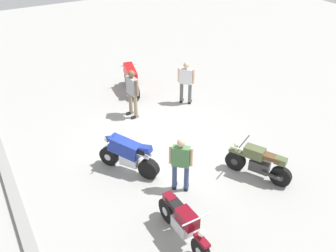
{
  "coord_description": "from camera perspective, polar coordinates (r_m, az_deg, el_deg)",
  "views": [
    {
      "loc": [
        -8.76,
        4.75,
        6.99
      ],
      "look_at": [
        -0.0,
        -0.21,
        0.75
      ],
      "focal_mm": 40.42,
      "sensor_mm": 36.0,
      "label": 1
    }
  ],
  "objects": [
    {
      "name": "ground_plane",
      "position": [
        12.17,
        -0.85,
        -3.25
      ],
      "size": [
        40.0,
        40.0,
        0.0
      ],
      "primitive_type": "plane",
      "color": "#9E9E99"
    },
    {
      "name": "person_in_green_shirt",
      "position": [
        10.0,
        1.94,
        -5.37
      ],
      "size": [
        0.53,
        0.56,
        1.67
      ],
      "rotation": [
        0.0,
        0.0,
        5.56
      ],
      "color": "#384772",
      "rests_on": "ground"
    },
    {
      "name": "person_in_gray_shirt",
      "position": [
        13.46,
        -5.41,
        5.4
      ],
      "size": [
        0.68,
        0.35,
        1.78
      ],
      "rotation": [
        0.0,
        0.0,
        1.68
      ],
      "color": "gray",
      "rests_on": "ground"
    },
    {
      "name": "curb_edge",
      "position": [
        11.16,
        -22.33,
        -9.39
      ],
      "size": [
        14.0,
        0.3,
        0.15
      ],
      "primitive_type": "cube",
      "color": "gray",
      "rests_on": "ground"
    },
    {
      "name": "motorcycle_red_sportbike",
      "position": [
        15.47,
        -5.61,
        7.22
      ],
      "size": [
        1.95,
        0.75,
        1.14
      ],
      "rotation": [
        0.0,
        0.0,
        6.08
      ],
      "color": "black",
      "rests_on": "ground"
    },
    {
      "name": "motorcycle_blue_sportbike",
      "position": [
        10.93,
        -6.12,
        -4.2
      ],
      "size": [
        1.73,
        1.24,
        1.14
      ],
      "rotation": [
        0.0,
        0.0,
        0.59
      ],
      "color": "black",
      "rests_on": "ground"
    },
    {
      "name": "motorcycle_olive_vintage",
      "position": [
        11.0,
        13.49,
        -5.47
      ],
      "size": [
        1.8,
        1.07,
        1.07
      ],
      "rotation": [
        0.0,
        0.0,
        0.49
      ],
      "color": "black",
      "rests_on": "ground"
    },
    {
      "name": "person_in_white_shirt",
      "position": [
        14.34,
        2.73,
        6.91
      ],
      "size": [
        0.55,
        0.54,
        1.69
      ],
      "rotation": [
        0.0,
        0.0,
        5.48
      ],
      "color": "#59595B",
      "rests_on": "ground"
    },
    {
      "name": "motorcycle_maroon_cruiser",
      "position": [
        8.96,
        2.3,
        -14.43
      ],
      "size": [
        2.09,
        0.7,
        1.09
      ],
      "rotation": [
        0.0,
        0.0,
        3.17
      ],
      "color": "black",
      "rests_on": "ground"
    }
  ]
}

